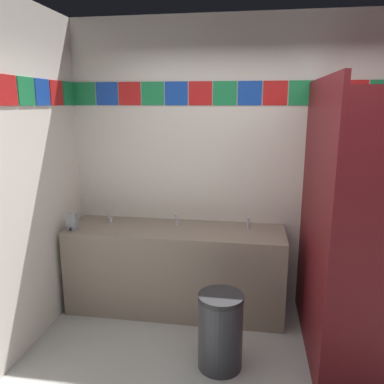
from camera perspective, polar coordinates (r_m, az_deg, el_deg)
wall_back at (r=3.78m, az=10.00°, el=3.93°), size 3.69×0.09×2.78m
vanity_counter at (r=3.79m, az=-2.43°, el=-11.17°), size 2.05×0.60×0.82m
faucet_left at (r=3.90m, az=-12.16°, el=-3.71°), size 0.04×0.10×0.14m
faucet_center at (r=3.72m, az=-2.23°, el=-4.26°), size 0.04×0.10×0.14m
faucet_right at (r=3.65m, az=8.41°, el=-4.72°), size 0.04×0.10×0.14m
soap_dispenser at (r=3.76m, az=-17.40°, el=-4.24°), size 0.09×0.09×0.16m
stall_divider at (r=2.97m, az=21.76°, el=-5.44°), size 0.92×1.38×2.17m
toilet at (r=3.78m, az=26.17°, el=-14.71°), size 0.39×0.49×0.74m
trash_bin at (r=3.09m, az=4.24°, el=-19.90°), size 0.34×0.34×0.60m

